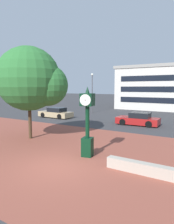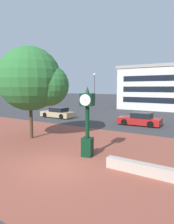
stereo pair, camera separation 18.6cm
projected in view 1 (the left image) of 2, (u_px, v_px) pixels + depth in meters
ground_plane at (58, 166)px, 9.87m from camera, size 200.00×200.00×0.00m
plaza_brick_paving at (85, 153)px, 11.91m from camera, size 44.00×12.84×0.01m
planter_wall at (141, 168)px, 9.03m from camera, size 3.21×0.45×0.50m
street_clock at (87, 123)px, 11.12m from camera, size 0.80×0.84×3.84m
plaza_tree at (33, 80)px, 14.81m from camera, size 4.98×4.63×6.72m
car_street_near at (56, 113)px, 25.86m from camera, size 4.46×1.93×1.28m
car_street_far at (138, 119)px, 20.70m from camera, size 4.24×2.00×1.28m
street_lamp_post at (92, 88)px, 30.88m from camera, size 0.36×0.36×5.89m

